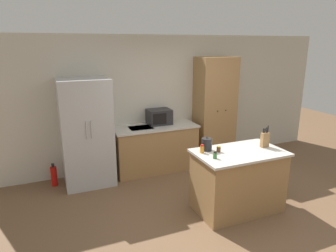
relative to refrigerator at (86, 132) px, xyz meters
name	(u,v)px	position (x,y,z in m)	size (l,w,h in m)	color
ground_plane	(231,215)	(1.74, -1.93, -0.94)	(14.00, 14.00, 0.00)	brown
wall_back	(169,101)	(1.74, 0.40, 0.36)	(7.20, 0.06, 2.60)	beige
refrigerator	(86,132)	(0.00, 0.00, 0.00)	(0.85, 0.76, 1.88)	#B7BABC
back_counter	(155,148)	(1.30, 0.06, -0.49)	(1.63, 0.65, 0.90)	#9E7547
pantry_cabinet	(214,110)	(2.64, 0.10, 0.15)	(0.78, 0.55, 2.18)	#9E7547
kitchen_island	(238,181)	(1.92, -1.80, -0.47)	(1.30, 0.79, 0.93)	#9E7547
microwave	(159,117)	(1.43, 0.17, 0.11)	(0.45, 0.35, 0.30)	#232326
knife_block	(265,140)	(2.38, -1.78, 0.11)	(0.12, 0.06, 0.33)	#9E7547
spice_bottle_tall_dark	(215,155)	(1.44, -1.89, 0.03)	(0.05, 0.05, 0.10)	#337033
spice_bottle_short_red	(219,149)	(1.62, -1.69, 0.03)	(0.06, 0.06, 0.09)	#563319
spice_bottle_amber_oil	(202,149)	(1.38, -1.64, 0.04)	(0.06, 0.06, 0.12)	orange
kettle	(207,144)	(1.50, -1.57, 0.08)	(0.15, 0.15, 0.20)	#232326
fire_extinguisher	(54,176)	(-0.60, 0.10, -0.76)	(0.11, 0.11, 0.41)	red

